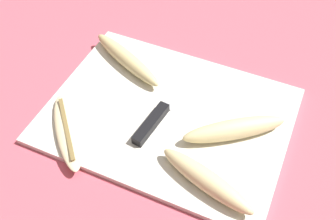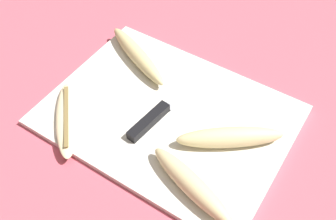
% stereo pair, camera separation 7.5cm
% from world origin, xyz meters
% --- Properties ---
extents(ground_plane, '(4.00, 4.00, 0.00)m').
position_xyz_m(ground_plane, '(0.00, 0.00, 0.00)').
color(ground_plane, '#C65160').
extents(cutting_board, '(0.46, 0.34, 0.01)m').
position_xyz_m(cutting_board, '(0.00, 0.00, 0.01)').
color(cutting_board, silver).
rests_on(cutting_board, ground_plane).
extents(knife, '(0.05, 0.25, 0.02)m').
position_xyz_m(knife, '(-0.01, -0.02, 0.02)').
color(knife, black).
rests_on(knife, cutting_board).
extents(banana_ripe_center, '(0.18, 0.14, 0.04)m').
position_xyz_m(banana_ripe_center, '(0.13, 0.00, 0.03)').
color(banana_ripe_center, beige).
rests_on(banana_ripe_center, cutting_board).
extents(banana_spotted_left, '(0.20, 0.12, 0.03)m').
position_xyz_m(banana_spotted_left, '(-0.13, 0.09, 0.03)').
color(banana_spotted_left, '#DBC684').
rests_on(banana_spotted_left, cutting_board).
extents(banana_mellow_near, '(0.19, 0.09, 0.04)m').
position_xyz_m(banana_mellow_near, '(0.12, -0.12, 0.03)').
color(banana_mellow_near, beige).
rests_on(banana_mellow_near, cutting_board).
extents(banana_cream_curved, '(0.15, 0.16, 0.02)m').
position_xyz_m(banana_cream_curved, '(-0.15, -0.12, 0.02)').
color(banana_cream_curved, beige).
rests_on(banana_cream_curved, cutting_board).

